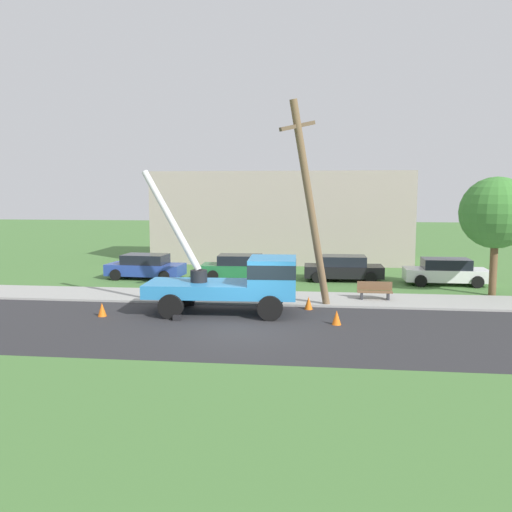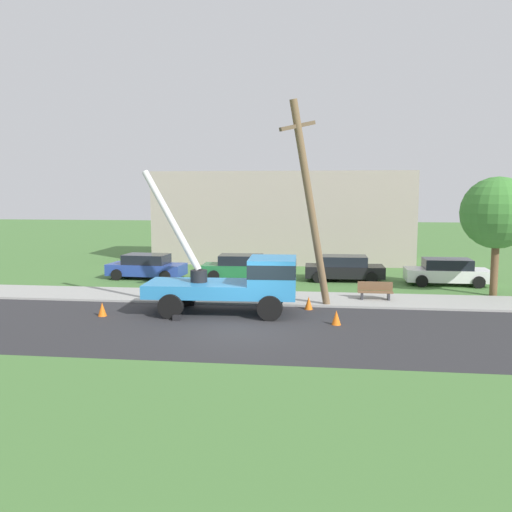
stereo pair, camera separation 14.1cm
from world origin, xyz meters
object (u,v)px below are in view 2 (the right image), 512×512
(leaning_utility_pole, at_px, (310,203))
(park_bench, at_px, (375,291))
(utility_truck, at_px, (241,280))
(parked_sedan_green, at_px, (241,267))
(traffic_cone_ahead, at_px, (336,318))
(parked_sedan_white, at_px, (447,272))
(parked_sedan_blue, at_px, (147,266))
(traffic_cone_curbside, at_px, (309,303))
(roadside_tree_near, at_px, (497,213))
(traffic_cone_behind, at_px, (102,309))
(parked_sedan_black, at_px, (344,268))

(leaning_utility_pole, relative_size, park_bench, 5.53)
(utility_truck, height_order, parked_sedan_green, utility_truck)
(traffic_cone_ahead, relative_size, parked_sedan_white, 0.13)
(leaning_utility_pole, relative_size, parked_sedan_blue, 1.96)
(traffic_cone_curbside, distance_m, parked_sedan_white, 10.24)
(park_bench, bearing_deg, parked_sedan_white, 50.16)
(parked_sedan_green, bearing_deg, park_bench, -37.84)
(traffic_cone_curbside, height_order, roadside_tree_near, roadside_tree_near)
(utility_truck, bearing_deg, leaning_utility_pole, 24.61)
(utility_truck, height_order, roadside_tree_near, utility_truck)
(parked_sedan_white, relative_size, park_bench, 2.76)
(traffic_cone_behind, height_order, roadside_tree_near, roadside_tree_near)
(parked_sedan_black, bearing_deg, traffic_cone_curbside, -102.56)
(leaning_utility_pole, xyz_separation_m, park_bench, (2.98, 1.97, -4.09))
(traffic_cone_behind, height_order, park_bench, park_bench)
(leaning_utility_pole, bearing_deg, traffic_cone_ahead, -68.21)
(utility_truck, relative_size, parked_sedan_white, 1.56)
(parked_sedan_green, xyz_separation_m, roadside_tree_near, (12.93, -3.42, 3.30))
(parked_sedan_green, distance_m, roadside_tree_near, 13.78)
(utility_truck, height_order, parked_sedan_black, utility_truck)
(parked_sedan_white, height_order, park_bench, parked_sedan_white)
(traffic_cone_ahead, distance_m, traffic_cone_behind, 9.45)
(parked_sedan_blue, distance_m, parked_sedan_green, 5.51)
(parked_sedan_blue, height_order, parked_sedan_black, same)
(utility_truck, height_order, parked_sedan_blue, utility_truck)
(roadside_tree_near, bearing_deg, parked_sedan_white, 117.84)
(roadside_tree_near, bearing_deg, traffic_cone_curbside, -154.29)
(parked_sedan_green, bearing_deg, leaning_utility_pole, -61.12)
(traffic_cone_curbside, height_order, parked_sedan_blue, parked_sedan_blue)
(traffic_cone_behind, height_order, parked_sedan_white, parked_sedan_white)
(park_bench, distance_m, roadside_tree_near, 7.14)
(traffic_cone_behind, distance_m, traffic_cone_curbside, 8.63)
(traffic_cone_ahead, height_order, parked_sedan_black, parked_sedan_black)
(utility_truck, relative_size, parked_sedan_blue, 1.52)
(traffic_cone_behind, distance_m, parked_sedan_blue, 9.67)
(traffic_cone_curbside, bearing_deg, traffic_cone_ahead, -66.63)
(parked_sedan_blue, distance_m, roadside_tree_near, 18.96)
(traffic_cone_ahead, bearing_deg, parked_sedan_white, 58.21)
(leaning_utility_pole, bearing_deg, park_bench, 33.46)
(traffic_cone_ahead, xyz_separation_m, parked_sedan_black, (0.63, 10.54, 0.43))
(utility_truck, xyz_separation_m, traffic_cone_behind, (-5.56, -1.24, -1.13))
(parked_sedan_black, xyz_separation_m, park_bench, (1.23, -5.78, -0.25))
(parked_sedan_blue, bearing_deg, traffic_cone_ahead, -42.58)
(park_bench, bearing_deg, leaning_utility_pole, -146.54)
(parked_sedan_blue, height_order, park_bench, parked_sedan_blue)
(parked_sedan_blue, relative_size, park_bench, 2.82)
(traffic_cone_ahead, height_order, park_bench, park_bench)
(utility_truck, distance_m, traffic_cone_ahead, 4.33)
(leaning_utility_pole, height_order, parked_sedan_white, leaning_utility_pole)
(parked_sedan_blue, bearing_deg, park_bench, -22.05)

